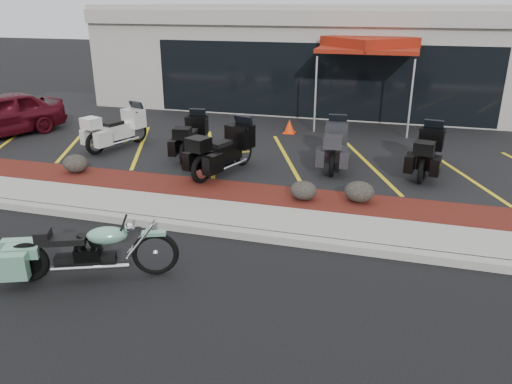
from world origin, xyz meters
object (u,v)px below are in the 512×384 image
(popup_canopy, at_px, (369,45))
(traffic_cone, at_px, (289,126))
(touring_white, at_px, (137,122))
(hero_cruiser, at_px, (155,247))

(popup_canopy, bearing_deg, traffic_cone, -162.81)
(touring_white, bearing_deg, hero_cruiser, -130.25)
(touring_white, relative_size, traffic_cone, 4.85)
(hero_cruiser, bearing_deg, touring_white, 98.49)
(touring_white, height_order, traffic_cone, touring_white)
(touring_white, bearing_deg, traffic_cone, -40.70)
(hero_cruiser, xyz_separation_m, touring_white, (-3.92, 6.71, 0.28))
(touring_white, xyz_separation_m, traffic_cone, (4.12, 2.37, -0.40))
(touring_white, bearing_deg, popup_canopy, -36.89)
(popup_canopy, bearing_deg, touring_white, -169.13)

